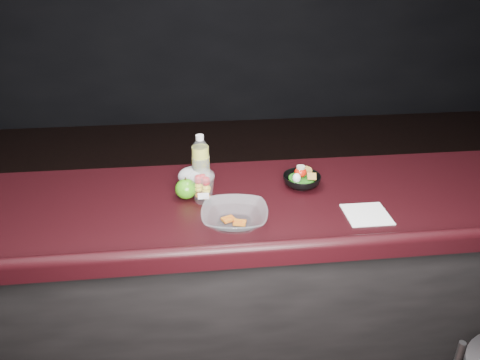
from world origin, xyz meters
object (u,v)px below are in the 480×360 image
(green_apple, at_px, (186,189))
(snack_bowl, at_px, (301,180))
(takeout_bowl, at_px, (235,217))
(lemonade_bottle, at_px, (201,164))
(fruit_cup, at_px, (203,185))

(green_apple, height_order, snack_bowl, green_apple)
(takeout_bowl, bearing_deg, snack_bowl, 40.29)
(lemonade_bottle, relative_size, snack_bowl, 1.10)
(lemonade_bottle, bearing_deg, fruit_cup, -89.53)
(green_apple, xyz_separation_m, takeout_bowl, (0.17, -0.21, -0.01))
(snack_bowl, bearing_deg, takeout_bowl, -139.71)
(lemonade_bottle, relative_size, green_apple, 2.46)
(snack_bowl, bearing_deg, lemonade_bottle, 171.38)
(fruit_cup, distance_m, green_apple, 0.08)
(fruit_cup, xyz_separation_m, snack_bowl, (0.41, 0.08, -0.04))
(snack_bowl, relative_size, takeout_bowl, 0.75)
(snack_bowl, bearing_deg, green_apple, -174.25)
(takeout_bowl, bearing_deg, fruit_cup, 120.61)
(fruit_cup, bearing_deg, green_apple, 154.24)
(lemonade_bottle, xyz_separation_m, green_apple, (-0.06, -0.11, -0.05))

